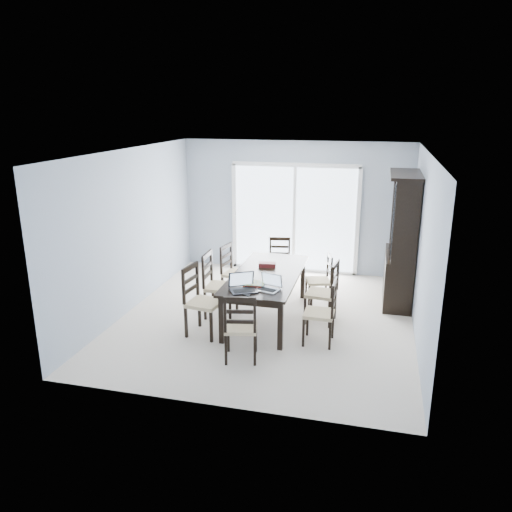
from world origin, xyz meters
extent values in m
plane|color=silver|center=(0.00, 0.00, 0.00)|extent=(5.00, 5.00, 0.00)
plane|color=white|center=(0.00, 0.00, 2.60)|extent=(5.00, 5.00, 0.00)
cube|color=#939FB0|center=(0.00, 2.50, 1.30)|extent=(4.50, 0.02, 2.60)
cube|color=#939FB0|center=(-2.25, 0.00, 1.30)|extent=(0.02, 5.00, 2.60)
cube|color=#939FB0|center=(2.25, 0.00, 1.30)|extent=(0.02, 5.00, 2.60)
cube|color=gray|center=(0.00, 3.50, -0.05)|extent=(4.50, 2.00, 0.10)
cube|color=#99999E|center=(0.00, 4.50, 0.55)|extent=(4.50, 0.06, 1.10)
cube|color=black|center=(0.00, 0.00, 0.73)|extent=(1.00, 2.20, 0.04)
cube|color=black|center=(0.00, 0.00, 0.67)|extent=(0.88, 2.08, 0.10)
cube|color=black|center=(-0.42, -1.00, 0.34)|extent=(0.07, 0.07, 0.69)
cube|color=black|center=(0.42, -1.00, 0.34)|extent=(0.07, 0.07, 0.69)
cube|color=black|center=(-0.42, 1.00, 0.34)|extent=(0.07, 0.07, 0.69)
cube|color=black|center=(0.42, 1.00, 0.34)|extent=(0.07, 0.07, 0.69)
cube|color=black|center=(2.01, 1.25, 0.42)|extent=(0.45, 1.30, 0.85)
cube|color=black|center=(2.04, 1.25, 1.50)|extent=(0.38, 1.30, 1.30)
cube|color=black|center=(2.01, 1.25, 2.17)|extent=(0.50, 1.38, 0.05)
cube|color=black|center=(1.84, 0.83, 1.50)|extent=(0.02, 0.36, 1.18)
cube|color=black|center=(1.84, 1.25, 1.50)|extent=(0.02, 0.36, 1.18)
cube|color=black|center=(1.84, 1.67, 1.50)|extent=(0.02, 0.36, 1.18)
cube|color=silver|center=(0.00, 2.48, 1.05)|extent=(2.40, 0.02, 2.10)
cube|color=white|center=(0.00, 2.46, 2.14)|extent=(2.52, 0.05, 0.08)
cube|color=white|center=(0.00, 2.46, 1.05)|extent=(0.06, 0.05, 2.10)
cube|color=white|center=(0.00, 2.46, 0.03)|extent=(2.52, 0.05, 0.05)
cube|color=black|center=(-0.92, -0.56, 0.23)|extent=(0.04, 0.04, 0.46)
cube|color=black|center=(-0.97, -0.96, 0.23)|extent=(0.04, 0.04, 0.46)
cube|color=black|center=(-0.51, -0.61, 0.23)|extent=(0.04, 0.04, 0.46)
cube|color=black|center=(-0.57, -1.02, 0.23)|extent=(0.04, 0.04, 0.46)
cube|color=tan|center=(-0.74, -0.79, 0.49)|extent=(0.51, 0.51, 0.05)
cube|color=black|center=(-0.93, 0.12, 0.23)|extent=(0.04, 0.04, 0.46)
cube|color=black|center=(-0.92, -0.29, 0.23)|extent=(0.04, 0.04, 0.46)
cube|color=black|center=(-0.52, 0.13, 0.23)|extent=(0.04, 0.04, 0.46)
cube|color=black|center=(-0.51, -0.28, 0.23)|extent=(0.04, 0.04, 0.46)
cube|color=tan|center=(-0.72, -0.08, 0.49)|extent=(0.46, 0.46, 0.05)
cube|color=black|center=(-0.84, 0.93, 0.21)|extent=(0.04, 0.04, 0.42)
cube|color=black|center=(-0.91, 0.56, 0.21)|extent=(0.04, 0.04, 0.42)
cube|color=black|center=(-0.47, 0.86, 0.21)|extent=(0.04, 0.04, 0.42)
cube|color=black|center=(-0.54, 0.49, 0.21)|extent=(0.04, 0.04, 0.42)
cube|color=tan|center=(-0.69, 0.71, 0.45)|extent=(0.48, 0.48, 0.05)
cube|color=black|center=(1.08, -0.84, 0.21)|extent=(0.03, 0.03, 0.42)
cube|color=black|center=(1.09, -0.47, 0.21)|extent=(0.03, 0.03, 0.42)
cube|color=black|center=(0.72, -0.84, 0.21)|extent=(0.03, 0.03, 0.42)
cube|color=black|center=(0.72, -0.47, 0.21)|extent=(0.03, 0.03, 0.42)
cube|color=tan|center=(0.90, -0.65, 0.44)|extent=(0.41, 0.41, 0.05)
cube|color=black|center=(1.01, -0.14, 0.22)|extent=(0.04, 0.04, 0.44)
cube|color=black|center=(1.05, 0.24, 0.22)|extent=(0.04, 0.04, 0.44)
cube|color=black|center=(0.63, -0.09, 0.22)|extent=(0.04, 0.04, 0.44)
cube|color=black|center=(0.67, 0.29, 0.22)|extent=(0.04, 0.04, 0.44)
cube|color=tan|center=(0.84, 0.07, 0.46)|extent=(0.47, 0.47, 0.05)
cube|color=black|center=(0.92, 0.67, 0.19)|extent=(0.04, 0.04, 0.39)
cube|color=black|center=(0.82, 1.00, 0.19)|extent=(0.04, 0.04, 0.39)
cube|color=black|center=(0.59, 0.58, 0.19)|extent=(0.04, 0.04, 0.39)
cube|color=black|center=(0.49, 0.90, 0.19)|extent=(0.04, 0.04, 0.39)
cube|color=tan|center=(0.71, 0.79, 0.41)|extent=(0.47, 0.47, 0.05)
cube|color=black|center=(-0.17, -1.59, 0.21)|extent=(0.04, 0.04, 0.42)
cube|color=black|center=(0.19, -1.51, 0.21)|extent=(0.04, 0.04, 0.42)
cube|color=black|center=(-0.25, -1.23, 0.21)|extent=(0.04, 0.04, 0.42)
cube|color=black|center=(0.11, -1.15, 0.21)|extent=(0.04, 0.04, 0.42)
cube|color=tan|center=(-0.03, -1.37, 0.45)|extent=(0.49, 0.49, 0.05)
cube|color=black|center=(0.05, 1.68, 0.20)|extent=(0.04, 0.04, 0.40)
cube|color=black|center=(-0.30, 1.62, 0.20)|extent=(0.04, 0.04, 0.40)
cube|color=black|center=(0.11, 1.33, 0.20)|extent=(0.04, 0.04, 0.40)
cube|color=black|center=(-0.24, 1.28, 0.20)|extent=(0.04, 0.04, 0.40)
cube|color=tan|center=(-0.10, 1.48, 0.42)|extent=(0.45, 0.45, 0.05)
cube|color=black|center=(-0.13, -0.86, 0.76)|extent=(0.44, 0.40, 0.02)
cube|color=silver|center=(-0.13, -0.86, 0.89)|extent=(0.30, 0.20, 0.19)
cube|color=#BCBCBE|center=(0.17, -0.73, 0.76)|extent=(0.37, 0.31, 0.02)
cube|color=silver|center=(0.17, -0.73, 0.87)|extent=(0.28, 0.12, 0.17)
cube|color=maroon|center=(-0.06, -0.59, 0.77)|extent=(0.28, 0.21, 0.03)
cube|color=gold|center=(-0.05, -0.59, 0.79)|extent=(0.31, 0.25, 0.01)
cube|color=black|center=(-0.06, -0.99, 0.76)|extent=(0.13, 0.10, 0.01)
cube|color=#460E18|center=(-0.06, 0.32, 0.78)|extent=(0.28, 0.16, 0.07)
cube|color=brown|center=(-0.64, 3.58, 0.42)|extent=(1.77, 1.59, 0.84)
cube|color=gray|center=(-0.64, 3.58, 0.87)|extent=(1.82, 1.64, 0.06)
camera|label=1|loc=(1.60, -7.13, 3.23)|focal=35.00mm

